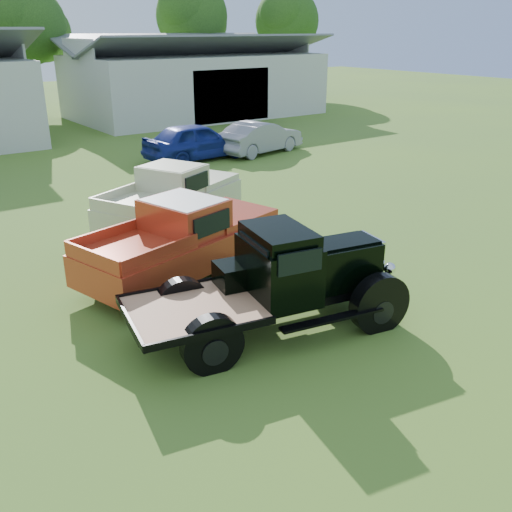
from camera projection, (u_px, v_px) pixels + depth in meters
ground at (282, 323)px, 11.79m from camera, size 120.00×120.00×0.00m
shed_right at (195, 76)px, 38.70m from camera, size 16.80×9.20×5.20m
tree_c at (30, 47)px, 37.55m from camera, size 5.40×5.40×9.00m
tree_d at (193, 37)px, 45.24m from camera, size 6.00×6.00×10.00m
tree_e at (287, 39)px, 48.23m from camera, size 5.70×5.70×9.50m
vintage_flatbed at (273, 281)px, 11.10m from camera, size 5.75×3.18×2.15m
red_pickup at (182, 239)px, 13.60m from camera, size 5.73×3.36×1.96m
white_pickup at (172, 198)px, 16.99m from camera, size 5.48×3.95×1.88m
misc_car_blue at (196, 141)px, 26.04m from camera, size 5.02×2.15×1.69m
misc_car_grey at (260, 137)px, 27.41m from camera, size 4.84×2.48×1.52m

